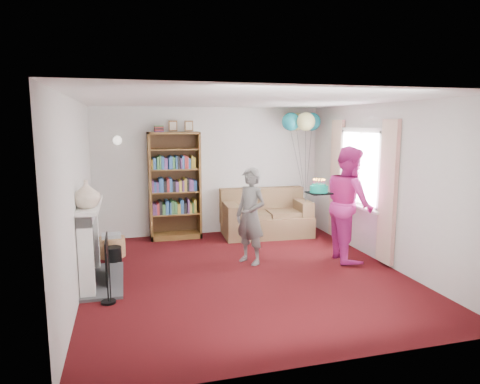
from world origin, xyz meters
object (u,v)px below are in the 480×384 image
object	(u,v)px
bookcase	(174,187)
person_striped	(251,216)
sofa	(266,218)
person_magenta	(349,204)
birthday_cake	(319,189)

from	to	relation	value
bookcase	person_striped	xyz separation A→B (m)	(0.97, -1.85, -0.23)
sofa	person_magenta	world-z (taller)	person_magenta
bookcase	sofa	world-z (taller)	bookcase
person_striped	sofa	bearing A→B (deg)	121.58
person_striped	person_magenta	xyz separation A→B (m)	(1.57, -0.23, 0.16)
bookcase	person_striped	size ratio (longest dim) A/B	1.48
sofa	birthday_cake	xyz separation A→B (m)	(0.18, -1.98, 0.86)
bookcase	person_magenta	distance (m)	3.28
sofa	person_magenta	bearing A→B (deg)	-63.77
person_magenta	birthday_cake	xyz separation A→B (m)	(-0.60, -0.13, 0.28)
person_magenta	birthday_cake	bearing A→B (deg)	109.04
bookcase	person_magenta	xyz separation A→B (m)	(2.54, -2.08, -0.07)
bookcase	sofa	bearing A→B (deg)	-7.55
sofa	birthday_cake	bearing A→B (deg)	-81.36
bookcase	birthday_cake	size ratio (longest dim) A/B	6.79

